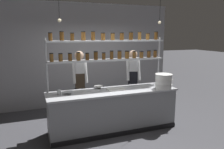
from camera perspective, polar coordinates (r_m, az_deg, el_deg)
name	(u,v)px	position (r m, az deg, el deg)	size (l,w,h in m)	color
ground_plane	(113,129)	(5.15, 0.26, -14.13)	(40.00, 40.00, 0.00)	#3D3D42
back_wall	(88,55)	(6.72, -6.19, 5.15)	(5.29, 0.12, 3.05)	#939399
prep_counter	(113,110)	(4.97, 0.27, -9.32)	(2.89, 0.76, 0.92)	gray
spice_shelf_unit	(108,52)	(5.00, -0.98, 6.01)	(2.77, 0.28, 2.21)	#B7BABF
chef_left	(80,81)	(5.42, -8.38, -1.63)	(0.38, 0.32, 1.74)	black
chef_center	(133,78)	(5.72, 5.45, -0.98)	(0.41, 0.35, 1.74)	black
container_stack	(164,81)	(5.09, 13.32, -1.74)	(0.39, 0.39, 0.34)	white
cutting_board	(116,89)	(4.89, 1.06, -3.84)	(0.40, 0.26, 0.02)	silver
prep_bowl_near_left	(99,87)	(5.00, -3.50, -3.36)	(0.22, 0.22, 0.06)	silver
prep_bowl_center_front	(69,93)	(4.62, -11.29, -4.72)	(0.21, 0.21, 0.06)	#B2B7BC
serving_cup_front	(59,92)	(4.61, -13.66, -4.54)	(0.07, 0.07, 0.10)	#B2B7BC
pendant_light_row	(114,20)	(4.69, 0.46, 14.00)	(2.30, 0.07, 0.63)	black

